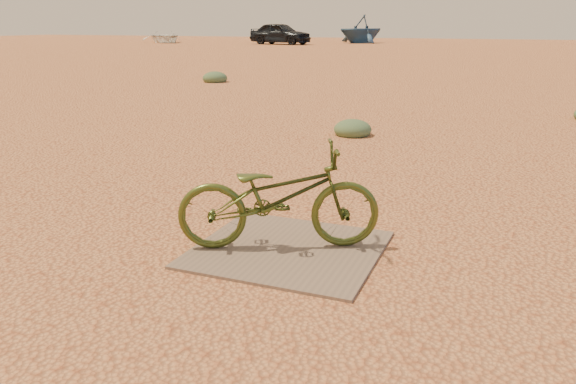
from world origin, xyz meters
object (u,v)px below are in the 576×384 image
at_px(car, 280,33).
at_px(boat_far_left, 361,29).
at_px(bicycle, 279,197).
at_px(boat_near_left, 164,37).
at_px(plywood_board, 288,249).

xyz_separation_m(car, boat_far_left, (5.12, 5.06, 0.31)).
height_order(bicycle, car, car).
distance_m(bicycle, boat_near_left, 46.39).
distance_m(plywood_board, boat_far_left, 44.65).
distance_m(boat_near_left, boat_far_left, 16.53).
bearing_deg(boat_near_left, bicycle, -97.93).
bearing_deg(boat_far_left, bicycle, -42.14).
height_order(plywood_board, car, car).
xyz_separation_m(bicycle, boat_near_left, (-26.44, 38.12, 0.07)).
bearing_deg(car, plywood_board, -147.65).
bearing_deg(bicycle, car, -2.14).
relative_size(plywood_board, car, 0.28).
bearing_deg(boat_far_left, boat_near_left, -127.81).
bearing_deg(plywood_board, boat_far_left, 104.04).
bearing_deg(boat_far_left, car, -101.45).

